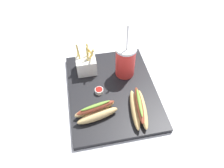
% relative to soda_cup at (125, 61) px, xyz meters
% --- Properties ---
extents(ground_plane, '(2.40, 2.40, 0.02)m').
position_rel_soda_cup_xyz_m(ground_plane, '(0.08, -0.07, -0.10)').
color(ground_plane, silver).
extents(food_tray, '(0.45, 0.35, 0.02)m').
position_rel_soda_cup_xyz_m(food_tray, '(0.08, -0.07, -0.08)').
color(food_tray, black).
rests_on(food_tray, ground_plane).
extents(soda_cup, '(0.08, 0.08, 0.24)m').
position_rel_soda_cup_xyz_m(soda_cup, '(0.00, 0.00, 0.00)').
color(soda_cup, red).
rests_on(soda_cup, food_tray).
extents(fries_basket, '(0.08, 0.09, 0.14)m').
position_rel_soda_cup_xyz_m(fries_basket, '(-0.05, -0.16, -0.03)').
color(fries_basket, white).
rests_on(fries_basket, food_tray).
extents(hot_dog_1, '(0.09, 0.16, 0.07)m').
position_rel_soda_cup_xyz_m(hot_dog_1, '(0.19, -0.15, -0.05)').
color(hot_dog_1, '#DBB775').
rests_on(hot_dog_1, food_tray).
extents(hot_dog_2, '(0.18, 0.08, 0.06)m').
position_rel_soda_cup_xyz_m(hot_dog_2, '(0.20, 0.00, -0.05)').
color(hot_dog_2, tan).
rests_on(hot_dog_2, food_tray).
extents(ketchup_cup_1, '(0.03, 0.03, 0.02)m').
position_rel_soda_cup_xyz_m(ketchup_cup_1, '(0.08, -0.13, -0.06)').
color(ketchup_cup_1, white).
rests_on(ketchup_cup_1, food_tray).
extents(ketchup_cup_2, '(0.04, 0.04, 0.02)m').
position_rel_soda_cup_xyz_m(ketchup_cup_2, '(-0.11, 0.01, -0.06)').
color(ketchup_cup_2, white).
rests_on(ketchup_cup_2, food_tray).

